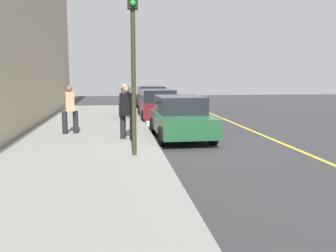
{
  "coord_description": "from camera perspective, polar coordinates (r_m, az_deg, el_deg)",
  "views": [
    {
      "loc": [
        12.24,
        -2.23,
        2.29
      ],
      "look_at": [
        2.29,
        -0.88,
        0.9
      ],
      "focal_mm": 40.18,
      "sensor_mm": 36.0,
      "label": 1
    }
  ],
  "objects": [
    {
      "name": "parked_car_maroon",
      "position": [
        19.11,
        -1.51,
        3.27
      ],
      "size": [
        4.52,
        1.91,
        1.51
      ],
      "color": "black",
      "rests_on": "ground"
    },
    {
      "name": "pedestrian_black_coat",
      "position": [
        12.43,
        -6.16,
        2.28
      ],
      "size": [
        0.56,
        0.52,
        1.76
      ],
      "color": "black",
      "rests_on": "sidewalk"
    },
    {
      "name": "snow_bank_curb",
      "position": [
        18.4,
        -2.9,
        1.06
      ],
      "size": [
        4.3,
        0.56,
        0.22
      ],
      "primitive_type": "cube",
      "color": "white",
      "rests_on": "ground"
    },
    {
      "name": "ground_plane",
      "position": [
        12.65,
        2.56,
        -2.57
      ],
      "size": [
        56.0,
        56.0,
        0.0
      ],
      "primitive_type": "plane",
      "color": "#333335"
    },
    {
      "name": "lane_stripe_centre",
      "position": [
        13.59,
        15.97,
        -2.12
      ],
      "size": [
        28.0,
        0.14,
        0.01
      ],
      "primitive_type": "cube",
      "color": "gold",
      "rests_on": "ground"
    },
    {
      "name": "sidewalk",
      "position": [
        12.49,
        -12.52,
        -2.54
      ],
      "size": [
        28.0,
        4.6,
        0.15
      ],
      "primitive_type": "cube",
      "color": "gray",
      "rests_on": "ground"
    },
    {
      "name": "parked_car_black",
      "position": [
        24.46,
        -2.52,
        4.27
      ],
      "size": [
        4.24,
        2.01,
        1.51
      ],
      "color": "black",
      "rests_on": "ground"
    },
    {
      "name": "traffic_light_pole",
      "position": [
        9.9,
        -5.32,
        12.93
      ],
      "size": [
        0.35,
        0.26,
        4.48
      ],
      "color": "#2D2D19",
      "rests_on": "sidewalk"
    },
    {
      "name": "parked_car_green",
      "position": [
        13.44,
        1.88,
        1.31
      ],
      "size": [
        4.24,
        1.96,
        1.51
      ],
      "color": "black",
      "rests_on": "ground"
    },
    {
      "name": "rolling_suitcase",
      "position": [
        19.51,
        -7.16,
        2.45
      ],
      "size": [
        0.34,
        0.22,
        0.99
      ],
      "color": "#191E38",
      "rests_on": "sidewalk"
    },
    {
      "name": "pedestrian_tan_coat",
      "position": [
        14.02,
        -14.68,
        2.65
      ],
      "size": [
        0.52,
        0.57,
        1.74
      ],
      "color": "black",
      "rests_on": "sidewalk"
    },
    {
      "name": "pedestrian_brown_coat",
      "position": [
        18.98,
        -6.61,
        4.04
      ],
      "size": [
        0.48,
        0.55,
        1.67
      ],
      "color": "black",
      "rests_on": "sidewalk"
    }
  ]
}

